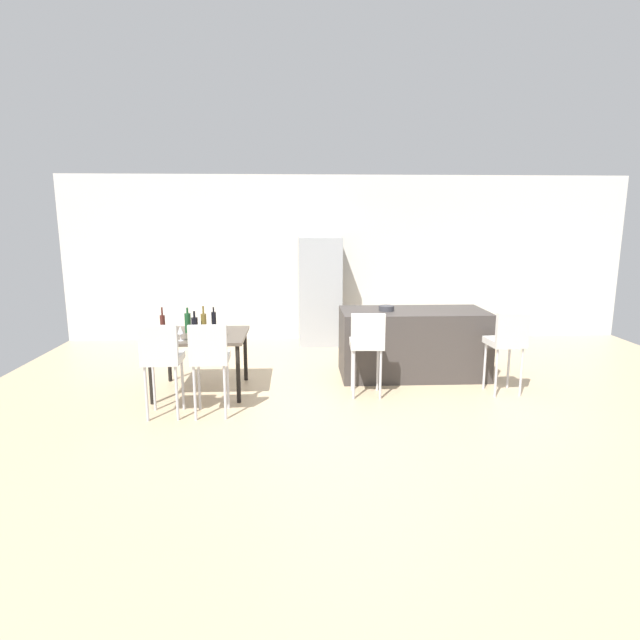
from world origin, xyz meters
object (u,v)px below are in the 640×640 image
Objects in this scene: wine_bottle_corner at (163,324)px; wine_glass_right at (180,330)px; dining_chair_far at (210,355)px; wine_bottle_far at (214,321)px; kitchen_island at (413,343)px; wine_bottle_inner at (204,322)px; wine_bottle_middle at (195,325)px; wine_bottle_end at (188,323)px; refrigerator at (320,291)px; fruit_bowl at (386,308)px; dining_chair_near at (162,356)px; bar_chair_middle at (507,339)px; wine_glass_left at (222,326)px; dining_table at (200,340)px; bar_chair_left at (367,341)px.

wine_glass_right is (0.31, -0.42, 0.00)m from wine_bottle_corner.
wine_bottle_far is (-0.11, 1.03, 0.17)m from dining_chair_far.
kitchen_island is at bearing 28.88° from dining_chair_far.
wine_bottle_inner is at bearing -147.38° from wine_bottle_far.
wine_bottle_middle is 0.92× the size of wine_bottle_end.
refrigerator is at bearing 53.64° from wine_bottle_end.
wine_bottle_middle is (-0.31, 0.83, 0.16)m from dining_chair_far.
refrigerator is 2.13m from fruit_bowl.
wine_bottle_end is at bearing -171.24° from kitchen_island.
dining_chair_near is 3.40× the size of wine_bottle_far.
bar_chair_middle is 3.52m from refrigerator.
fruit_bowl is (-0.38, -0.02, 0.50)m from kitchen_island.
wine_bottle_middle is at bearing -167.54° from fruit_bowl.
wine_glass_left is at bearing -165.19° from kitchen_island.
wine_glass_right is 2.71m from fruit_bowl.
wine_glass_left is (0.04, 0.74, 0.17)m from dining_chair_far.
dining_table is 1.08× the size of dining_chair_near.
wine_glass_left is (0.46, -0.21, -0.00)m from wine_bottle_end.
bar_chair_left reaches higher than dining_table.
wine_bottle_inner reaches higher than wine_glass_left.
wine_bottle_far is at bearing 166.32° from bar_chair_left.
refrigerator is at bearing 57.17° from dining_table.
wine_glass_right is at bearing -153.10° from wine_glass_left.
wine_bottle_corner is (-0.50, -0.03, -0.00)m from wine_bottle_inner.
wine_bottle_far is at bearing 116.68° from wine_glass_left.
wine_bottle_far is at bearing 172.73° from bar_chair_middle.
bar_chair_middle is (0.97, -0.83, 0.24)m from kitchen_island.
wine_glass_left is at bearing -63.32° from wine_bottle_far.
wine_bottle_far is at bearing 44.48° from wine_bottle_middle.
dining_chair_far reaches higher than dining_table.
bar_chair_middle is 0.93× the size of dining_table.
wine_glass_left is at bearing -116.71° from refrigerator.
dining_chair_near is 0.96m from wine_bottle_corner.
fruit_bowl is (2.47, 0.55, 0.10)m from wine_bottle_middle.
dining_table is 3.56× the size of wine_bottle_end.
wine_bottle_middle is 0.90× the size of wine_bottle_corner.
kitchen_island is 6.01× the size of wine_bottle_corner.
fruit_bowl reaches higher than dining_table.
wine_bottle_end reaches higher than dining_chair_near.
wine_bottle_far is at bearing 68.66° from dining_chair_near.
dining_chair_near is at bearing -166.12° from bar_chair_left.
dining_chair_far is at bearing -147.48° from fruit_bowl.
dining_chair_far is 0.76m from wine_glass_left.
wine_bottle_far is 0.33m from wine_glass_left.
kitchen_island is at bearing 7.97° from wine_bottle_far.
wine_bottle_middle is at bearing -154.91° from dining_table.
wine_bottle_corner is 0.18× the size of refrigerator.
wine_bottle_middle is 1.69× the size of wine_glass_left.
wine_bottle_far is 1.51× the size of fruit_bowl.
wine_glass_right reaches higher than dining_table.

